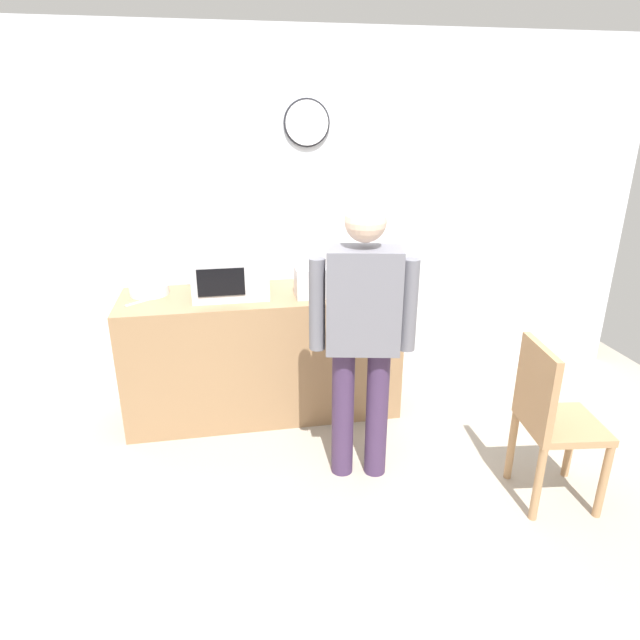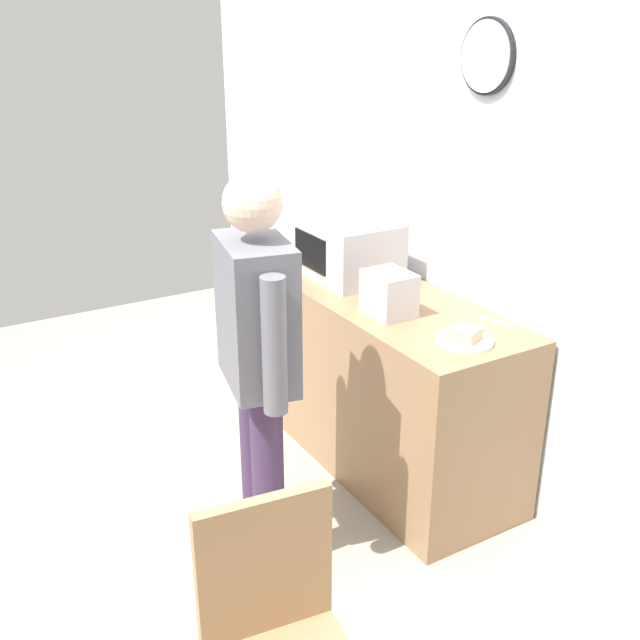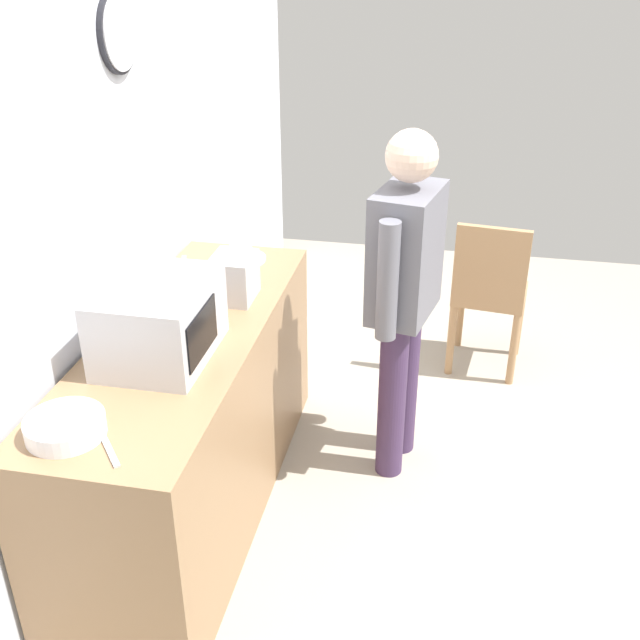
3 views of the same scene
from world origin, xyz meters
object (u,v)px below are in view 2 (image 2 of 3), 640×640
Objects in this scene: microwave at (348,249)px; fork_utensil at (497,321)px; sandwich_plate at (465,338)px; salad_bowl at (314,242)px; person_standing at (258,349)px; spoon_utensil at (282,248)px; toaster at (389,294)px.

fork_utensil is (0.86, 0.23, -0.15)m from microwave.
microwave is 2.09× the size of sandwich_plate.
microwave is at bearing 177.92° from sandwich_plate.
microwave is 1.93× the size of salad_bowl.
sandwich_plate is 1.51m from salad_bowl.
microwave is 0.30× the size of person_standing.
spoon_utensil is 1.53m from person_standing.
microwave is at bearing 6.27° from spoon_utensil.
sandwich_plate is 0.87m from person_standing.
fork_utensil and spoon_utensil have the same top height.
person_standing is (1.30, -0.80, 0.06)m from spoon_utensil.
salad_bowl is 1.53× the size of spoon_utensil.
person_standing is (-0.26, -0.83, 0.04)m from sandwich_plate.
spoon_utensil is 0.10× the size of person_standing.
salad_bowl reaches higher than fork_utensil.
person_standing reaches higher than spoon_utensil.
sandwich_plate is at bearing -2.08° from microwave.
person_standing is at bearing -38.10° from salad_bowl.
toaster is 1.29× the size of spoon_utensil.
fork_utensil is at bearing 81.77° from person_standing.
salad_bowl is 0.16× the size of person_standing.
microwave is 2.94× the size of spoon_utensil.
fork_utensil is at bearing 11.60° from spoon_utensil.
salad_bowl is 0.19m from spoon_utensil.
salad_bowl is 1.41m from fork_utensil.
spoon_utensil is at bearing 177.04° from toaster.
sandwich_plate is 1.41× the size of fork_utensil.
spoon_utensil is (-0.61, -0.07, -0.15)m from microwave.
microwave reaches higher than toaster.
toaster reaches higher than salad_bowl.
fork_utensil is (-0.10, 0.27, -0.02)m from sandwich_plate.
microwave is 0.96m from sandwich_plate.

